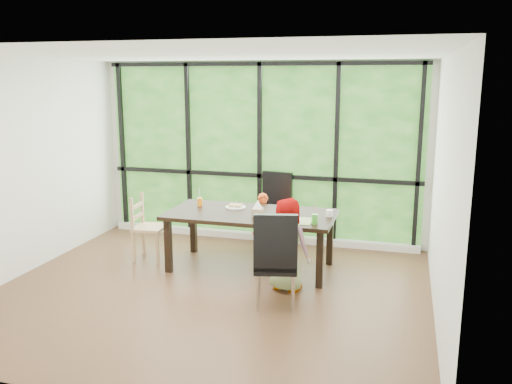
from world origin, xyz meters
TOP-DOWN VIEW (x-y plane):
  - ground at (0.00, 0.00)m, footprint 5.00×5.00m
  - back_wall at (0.00, 2.25)m, footprint 5.00×0.00m
  - foliage_backdrop at (0.00, 2.23)m, footprint 4.80×0.02m
  - window_mullions at (0.00, 2.19)m, footprint 4.80×0.06m
  - window_sill at (0.00, 2.15)m, footprint 4.80×0.12m
  - dining_table at (0.23, 0.91)m, footprint 2.20×1.16m
  - chair_window_leather at (0.27, 1.94)m, footprint 0.51×0.51m
  - chair_interior_leather at (0.82, -0.14)m, footprint 0.55×0.55m
  - chair_end_beech at (-1.19, 0.87)m, footprint 0.44×0.46m
  - child_toddler at (0.23, 1.53)m, footprint 0.33×0.23m
  - child_older at (0.87, 0.32)m, footprint 0.62×0.49m
  - placemat at (0.83, 0.67)m, footprint 0.48×0.35m
  - plate_far at (-0.04, 1.11)m, footprint 0.27×0.27m
  - plate_near at (0.80, 0.67)m, footprint 0.26×0.26m
  - orange_cup at (-0.53, 1.08)m, footprint 0.07×0.07m
  - green_cup at (1.12, 0.59)m, footprint 0.08×0.08m
  - white_mug at (1.24, 0.99)m, footprint 0.08×0.08m
  - tissue_box at (0.37, 0.74)m, footprint 0.12×0.12m
  - crepe_rolls_far at (-0.04, 1.11)m, footprint 0.20×0.12m
  - crepe_rolls_near at (0.80, 0.67)m, footprint 0.15×0.12m
  - straw_white at (-0.53, 1.08)m, footprint 0.01×0.04m
  - straw_pink at (1.12, 0.59)m, footprint 0.01×0.04m
  - tissue at (0.37, 0.74)m, footprint 0.12×0.12m

SIDE VIEW (x-z plane):
  - ground at x=0.00m, z-range 0.00..0.00m
  - window_sill at x=0.00m, z-range 0.00..0.10m
  - dining_table at x=0.23m, z-range 0.00..0.75m
  - child_toddler at x=0.23m, z-range 0.00..0.87m
  - chair_end_beech at x=-1.19m, z-range 0.00..0.90m
  - chair_window_leather at x=0.27m, z-range 0.00..1.08m
  - chair_interior_leather at x=0.82m, z-range 0.00..1.08m
  - child_older at x=0.87m, z-range 0.00..1.11m
  - placemat at x=0.83m, z-range 0.75..0.76m
  - plate_near at x=0.80m, z-range 0.75..0.77m
  - plate_far at x=-0.04m, z-range 0.75..0.77m
  - crepe_rolls_near at x=0.80m, z-range 0.77..0.80m
  - crepe_rolls_far at x=-0.04m, z-range 0.77..0.80m
  - white_mug at x=1.24m, z-range 0.75..0.84m
  - tissue_box at x=0.37m, z-range 0.75..0.86m
  - orange_cup at x=-0.53m, z-range 0.75..0.86m
  - green_cup at x=1.12m, z-range 0.75..0.87m
  - straw_white at x=-0.53m, z-range 0.80..1.00m
  - straw_pink at x=1.12m, z-range 0.81..1.01m
  - tissue at x=0.37m, z-range 0.86..0.97m
  - back_wall at x=0.00m, z-range -1.15..3.85m
  - foliage_backdrop at x=0.00m, z-range 0.03..2.67m
  - window_mullions at x=0.00m, z-range 0.03..2.67m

